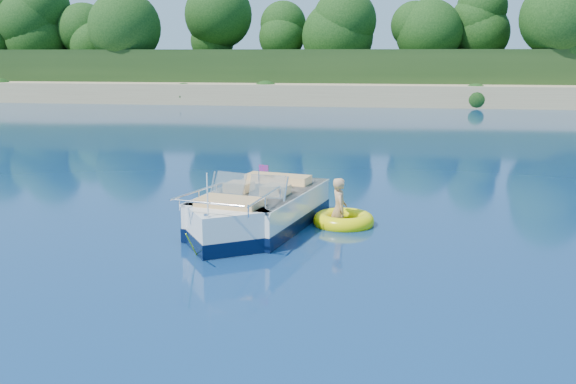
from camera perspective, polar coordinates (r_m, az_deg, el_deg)
ground at (r=11.97m, az=0.72°, el=-5.69°), size 160.00×160.00×0.00m
shoreline at (r=75.11m, az=7.87°, el=10.02°), size 170.00×59.00×6.00m
treeline at (r=52.35m, az=7.47°, el=14.14°), size 150.00×7.12×8.19m
motorboat at (r=13.62m, az=-2.97°, el=-1.96°), size 2.65×5.33×1.80m
tow_tube at (r=14.13m, az=4.97°, el=-2.54°), size 1.63×1.63×0.36m
boy at (r=14.22m, az=4.52°, el=-2.82°), size 0.54×0.84×1.53m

